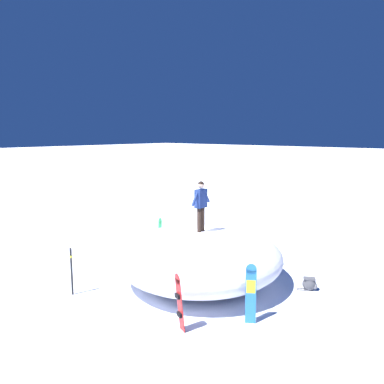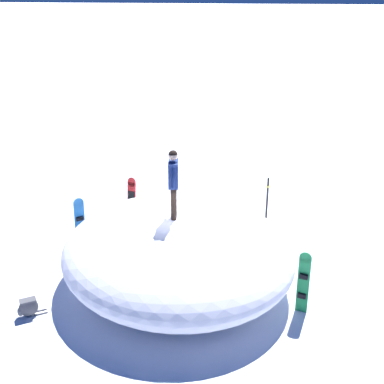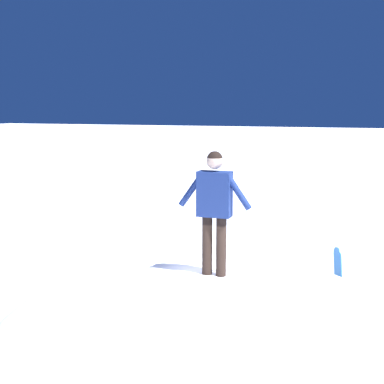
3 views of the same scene
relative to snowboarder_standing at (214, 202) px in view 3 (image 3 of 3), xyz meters
The scene contains 4 objects.
snow_mound 1.92m from the snowboarder_standing, 35.67° to the right, with size 5.64×6.00×1.79m, color white.
snowboarder_standing is the anchor object (origin of this frame).
snowboard_secondary_upright 3.67m from the snowboarder_standing, 155.47° to the left, with size 0.32×0.29×1.63m.
backpack_far 4.45m from the snowboarder_standing, 150.57° to the right, with size 0.66×0.48×0.44m.
Camera 3 is at (6.09, 2.08, 4.03)m, focal length 47.31 mm.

